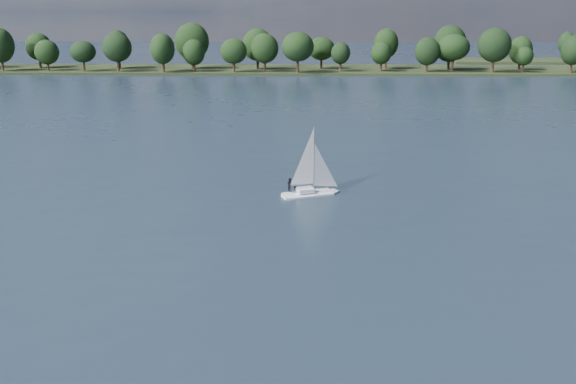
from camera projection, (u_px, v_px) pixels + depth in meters
name	position (u px, v px, depth m)	size (l,w,h in m)	color
ground	(365.00, 120.00, 127.98)	(700.00, 700.00, 0.00)	#233342
far_shore	(339.00, 71.00, 235.75)	(660.00, 40.00, 1.50)	black
sailboat	(308.00, 176.00, 74.44)	(6.64, 4.23, 8.49)	white
treeline	(345.00, 49.00, 230.25)	(563.07, 74.52, 18.21)	black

